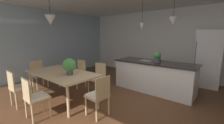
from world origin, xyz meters
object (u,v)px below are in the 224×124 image
(chair_near_left, at_px, (18,87))
(potted_plant_on_island, at_px, (158,57))
(refrigerator, at_px, (208,59))
(dining_table, at_px, (62,74))
(chair_far_right, at_px, (98,77))
(chair_window_end, at_px, (39,73))
(chair_far_left, at_px, (79,72))
(chair_kitchen_end, at_px, (99,95))
(potted_plant_on_table, at_px, (69,66))
(chair_near_right, at_px, (34,96))
(kitchen_island, at_px, (154,76))

(chair_near_left, relative_size, potted_plant_on_island, 2.85)
(chair_near_left, xyz_separation_m, refrigerator, (3.27, 4.50, 0.45))
(dining_table, height_order, chair_far_right, chair_far_right)
(refrigerator, bearing_deg, chair_window_end, -139.26)
(refrigerator, bearing_deg, chair_far_left, -140.23)
(chair_kitchen_end, height_order, potted_plant_on_island, potted_plant_on_island)
(chair_far_left, bearing_deg, potted_plant_on_table, -47.06)
(chair_far_left, relative_size, chair_far_right, 1.00)
(potted_plant_on_island, bearing_deg, chair_far_right, -136.29)
(dining_table, xyz_separation_m, chair_near_right, (0.45, -0.89, -0.19))
(chair_kitchen_end, distance_m, kitchen_island, 2.12)
(chair_far_right, relative_size, potted_plant_on_island, 2.85)
(potted_plant_on_island, bearing_deg, chair_window_end, -145.72)
(chair_window_end, xyz_separation_m, chair_near_right, (1.81, -0.89, 0.00))
(chair_window_end, bearing_deg, chair_kitchen_end, -0.10)
(dining_table, distance_m, potted_plant_on_table, 0.48)
(dining_table, distance_m, chair_near_left, 1.01)
(refrigerator, bearing_deg, chair_near_right, -117.85)
(chair_near_left, relative_size, kitchen_island, 0.37)
(kitchen_island, xyz_separation_m, potted_plant_on_table, (-1.25, -2.11, 0.49))
(chair_near_right, relative_size, kitchen_island, 0.37)
(potted_plant_on_table, bearing_deg, dining_table, 179.60)
(chair_far_left, xyz_separation_m, chair_window_end, (-0.92, -0.89, 0.00))
(chair_kitchen_end, bearing_deg, kitchen_island, 82.90)
(dining_table, relative_size, chair_near_left, 2.29)
(chair_near_left, xyz_separation_m, chair_far_right, (0.89, 1.77, 0.00))
(dining_table, distance_m, chair_kitchen_end, 1.38)
(dining_table, distance_m, chair_window_end, 1.38)
(chair_kitchen_end, height_order, chair_far_right, same)
(chair_far_left, xyz_separation_m, chair_far_right, (0.89, -0.00, 0.00))
(chair_near_right, height_order, potted_plant_on_island, potted_plant_on_island)
(chair_near_left, xyz_separation_m, potted_plant_on_table, (0.83, 0.88, 0.48))
(chair_far_left, distance_m, potted_plant_on_island, 2.55)
(kitchen_island, bearing_deg, chair_near_left, -124.78)
(dining_table, height_order, potted_plant_on_island, potted_plant_on_island)
(chair_near_right, bearing_deg, chair_far_right, 90.06)
(chair_kitchen_end, relative_size, chair_far_left, 1.00)
(chair_kitchen_end, bearing_deg, refrigerator, 68.05)
(kitchen_island, relative_size, potted_plant_on_island, 7.71)
(chair_window_end, bearing_deg, potted_plant_on_island, 34.28)
(kitchen_island, xyz_separation_m, potted_plant_on_island, (0.09, -0.00, 0.59))
(chair_window_end, bearing_deg, kitchen_island, 35.06)
(potted_plant_on_island, bearing_deg, kitchen_island, 180.00)
(chair_near_left, bearing_deg, refrigerator, 53.97)
(dining_table, bearing_deg, potted_plant_on_table, -0.40)
(chair_near_right, xyz_separation_m, refrigerator, (2.38, 4.50, 0.45))
(chair_far_right, height_order, potted_plant_on_island, potted_plant_on_island)
(chair_near_right, relative_size, potted_plant_on_island, 2.85)
(potted_plant_on_island, bearing_deg, chair_near_left, -125.91)
(kitchen_island, height_order, potted_plant_on_island, potted_plant_on_island)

